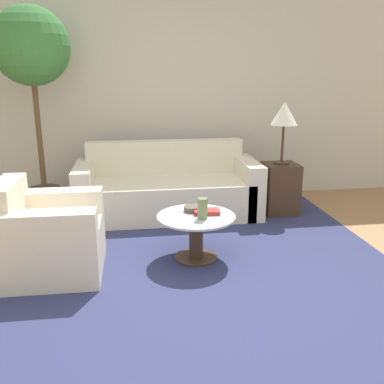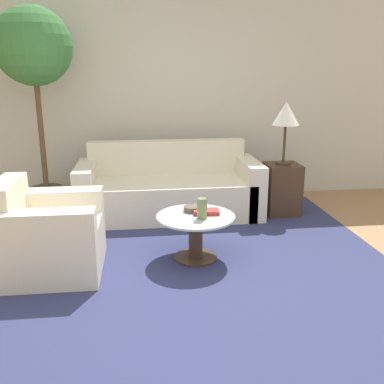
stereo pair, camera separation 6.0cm
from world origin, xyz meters
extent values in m
plane|color=#9E754C|center=(0.00, 0.00, 0.00)|extent=(14.00, 14.00, 0.00)
cube|color=beige|center=(0.00, 2.71, 1.30)|extent=(10.00, 0.06, 2.60)
cube|color=navy|center=(0.02, 0.67, 0.00)|extent=(3.43, 3.47, 0.01)
cube|color=beige|center=(-0.11, 1.90, 0.21)|extent=(1.87, 0.87, 0.43)
cube|color=beige|center=(-0.11, 2.25, 0.41)|extent=(1.87, 0.18, 0.82)
cube|color=beige|center=(-1.05, 1.90, 0.31)|extent=(0.20, 0.87, 0.62)
cube|color=beige|center=(0.82, 1.90, 0.31)|extent=(0.20, 0.87, 0.62)
cube|color=beige|center=(-1.19, 0.59, 0.21)|extent=(0.81, 0.62, 0.43)
cube|color=beige|center=(-1.51, 0.59, 0.39)|extent=(0.19, 0.61, 0.79)
cube|color=beige|center=(-1.20, 0.28, 0.31)|extent=(0.81, 0.21, 0.62)
cube|color=beige|center=(-1.19, 0.89, 0.31)|extent=(0.81, 0.21, 0.62)
cylinder|color=#422D1E|center=(0.02, 0.67, 0.01)|extent=(0.38, 0.38, 0.02)
cylinder|color=#422D1E|center=(0.02, 0.67, 0.19)|extent=(0.12, 0.12, 0.39)
cylinder|color=#B2C6C6|center=(0.02, 0.67, 0.40)|extent=(0.69, 0.69, 0.02)
cube|color=#422D1E|center=(1.20, 1.81, 0.29)|extent=(0.38, 0.38, 0.59)
cylinder|color=#422D1E|center=(1.20, 1.81, 0.60)|extent=(0.18, 0.18, 0.02)
cylinder|color=#422D1E|center=(1.20, 1.81, 0.83)|extent=(0.03, 0.03, 0.42)
cone|color=white|center=(1.20, 1.81, 1.17)|extent=(0.30, 0.30, 0.26)
cylinder|color=#3D3833|center=(-1.53, 2.16, 0.16)|extent=(0.37, 0.37, 0.32)
cylinder|color=brown|center=(-1.53, 2.16, 0.98)|extent=(0.06, 0.06, 1.33)
sphere|color=#387538|center=(-1.53, 2.16, 1.88)|extent=(0.84, 0.84, 0.84)
cylinder|color=#6B7A4C|center=(0.06, 0.59, 0.50)|extent=(0.08, 0.08, 0.18)
cylinder|color=brown|center=(0.01, 0.79, 0.43)|extent=(0.15, 0.15, 0.05)
cube|color=#BC3333|center=(0.12, 0.71, 0.42)|extent=(0.24, 0.15, 0.04)
camera|label=1|loc=(-0.52, -2.82, 1.63)|focal=40.00mm
camera|label=2|loc=(-0.46, -2.83, 1.63)|focal=40.00mm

